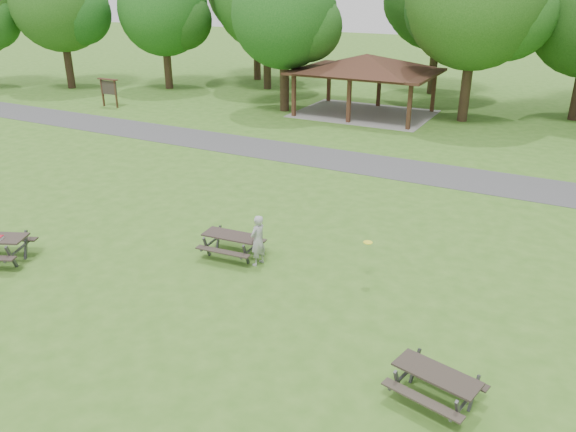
# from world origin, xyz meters

# --- Properties ---
(ground) EXTENTS (160.00, 160.00, 0.00)m
(ground) POSITION_xyz_m (0.00, 0.00, 0.00)
(ground) COLOR #3A691E
(ground) RESTS_ON ground
(asphalt_path) EXTENTS (120.00, 3.20, 0.02)m
(asphalt_path) POSITION_xyz_m (0.00, 14.00, 0.01)
(asphalt_path) COLOR #414143
(asphalt_path) RESTS_ON ground
(pavilion) EXTENTS (8.60, 7.01, 3.76)m
(pavilion) POSITION_xyz_m (-4.00, 24.00, 3.06)
(pavilion) COLOR #382014
(pavilion) RESTS_ON ground
(notice_board) EXTENTS (1.60, 0.30, 1.88)m
(notice_board) POSITION_xyz_m (-20.00, 18.00, 1.31)
(notice_board) COLOR #321B12
(notice_board) RESTS_ON ground
(tree_row_a) EXTENTS (7.56, 7.20, 9.97)m
(tree_row_a) POSITION_xyz_m (-27.91, 22.03, 6.15)
(tree_row_a) COLOR black
(tree_row_a) RESTS_ON ground
(tree_row_b) EXTENTS (7.14, 6.80, 9.28)m
(tree_row_b) POSITION_xyz_m (-20.92, 25.53, 5.67)
(tree_row_b) COLOR #332116
(tree_row_b) RESTS_ON ground
(tree_row_c) EXTENTS (8.19, 7.80, 10.67)m
(tree_row_c) POSITION_xyz_m (-13.90, 29.03, 6.54)
(tree_row_c) COLOR black
(tree_row_c) RESTS_ON ground
(tree_row_d) EXTENTS (6.93, 6.60, 9.27)m
(tree_row_d) POSITION_xyz_m (-8.92, 22.53, 5.77)
(tree_row_d) COLOR black
(tree_row_d) RESTS_ON ground
(tree_row_e) EXTENTS (8.40, 8.00, 11.02)m
(tree_row_e) POSITION_xyz_m (2.10, 25.03, 6.78)
(tree_row_e) COLOR #322216
(tree_row_e) RESTS_ON ground
(picnic_table_middle) EXTENTS (1.88, 1.56, 0.77)m
(picnic_table_middle) POSITION_xyz_m (-0.47, 3.04, 0.57)
(picnic_table_middle) COLOR #2C2320
(picnic_table_middle) RESTS_ON ground
(picnic_table_far) EXTENTS (1.99, 1.74, 0.75)m
(picnic_table_far) POSITION_xyz_m (6.78, -0.55, 0.55)
(picnic_table_far) COLOR #2A231E
(picnic_table_far) RESTS_ON ground
(frisbee_in_flight) EXTENTS (0.33, 0.33, 0.02)m
(frisbee_in_flight) POSITION_xyz_m (3.82, 3.38, 1.30)
(frisbee_in_flight) COLOR yellow
(frisbee_in_flight) RESTS_ON ground
(frisbee_thrower) EXTENTS (0.48, 0.64, 1.60)m
(frisbee_thrower) POSITION_xyz_m (0.52, 2.97, 0.80)
(frisbee_thrower) COLOR #9D9D9F
(frisbee_thrower) RESTS_ON ground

